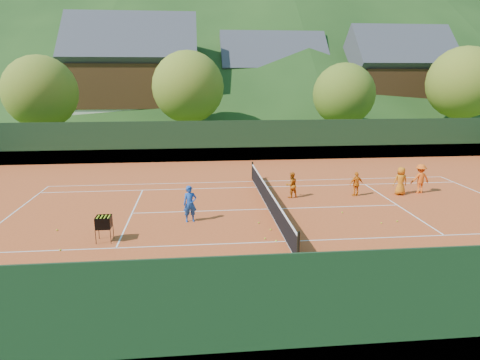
{
  "coord_description": "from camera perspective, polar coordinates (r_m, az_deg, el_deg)",
  "views": [
    {
      "loc": [
        -3.33,
        -19.22,
        6.23
      ],
      "look_at": [
        -1.38,
        0.0,
        1.48
      ],
      "focal_mm": 32.0,
      "sensor_mm": 36.0,
      "label": 1
    }
  ],
  "objects": [
    {
      "name": "tennis_ball_5",
      "position": [
        19.41,
        18.32,
        -5.47
      ],
      "size": [
        0.07,
        0.07,
        0.07
      ],
      "primitive_type": "sphere",
      "color": "#BBE125",
      "rests_on": "clay_court"
    },
    {
      "name": "tennis_ball_4",
      "position": [
        17.74,
        4.12,
        -6.6
      ],
      "size": [
        0.07,
        0.07,
        0.07
      ],
      "primitive_type": "sphere",
      "color": "#BBE125",
      "rests_on": "clay_court"
    },
    {
      "name": "chalet_left",
      "position": [
        49.68,
        -13.87,
        12.74
      ],
      "size": [
        13.8,
        9.93,
        12.92
      ],
      "color": "beige",
      "rests_on": "ground"
    },
    {
      "name": "ball_hopper",
      "position": [
        17.15,
        -17.71,
        -5.45
      ],
      "size": [
        0.57,
        0.57,
        1.0
      ],
      "color": "black",
      "rests_on": "clay_court"
    },
    {
      "name": "ground",
      "position": [
        20.48,
        3.84,
        -3.94
      ],
      "size": [
        400.0,
        400.0,
        0.0
      ],
      "primitive_type": "plane",
      "color": "#2F5019",
      "rests_on": "ground"
    },
    {
      "name": "tree_d",
      "position": [
        46.7,
        27.64,
        11.4
      ],
      "size": [
        6.8,
        6.8,
        8.93
      ],
      "color": "#3D2618",
      "rests_on": "ground"
    },
    {
      "name": "tennis_ball_6",
      "position": [
        16.62,
        4.84,
        -8.05
      ],
      "size": [
        0.07,
        0.07,
        0.07
      ],
      "primitive_type": "sphere",
      "color": "#BBE125",
      "rests_on": "clay_court"
    },
    {
      "name": "tennis_ball_14",
      "position": [
        14.16,
        -8.33,
        -12.2
      ],
      "size": [
        0.07,
        0.07,
        0.07
      ],
      "primitive_type": "sphere",
      "color": "#BBE125",
      "rests_on": "clay_court"
    },
    {
      "name": "tennis_ball_13",
      "position": [
        15.26,
        27.13,
        -11.68
      ],
      "size": [
        0.07,
        0.07,
        0.07
      ],
      "primitive_type": "sphere",
      "color": "#BBE125",
      "rests_on": "clay_court"
    },
    {
      "name": "chalet_right",
      "position": [
        54.48,
        20.0,
        11.97
      ],
      "size": [
        11.5,
        8.82,
        11.91
      ],
      "color": "beige",
      "rests_on": "ground"
    },
    {
      "name": "tennis_ball_1",
      "position": [
        15.12,
        -18.93,
        -11.08
      ],
      "size": [
        0.07,
        0.07,
        0.07
      ],
      "primitive_type": "sphere",
      "color": "#BBE125",
      "rests_on": "clay_court"
    },
    {
      "name": "court_lines",
      "position": [
        20.47,
        3.84,
        -3.87
      ],
      "size": [
        23.83,
        11.03,
        0.0
      ],
      "color": "white",
      "rests_on": "clay_court"
    },
    {
      "name": "coach",
      "position": [
        18.61,
        -6.69,
        -3.18
      ],
      "size": [
        0.63,
        0.47,
        1.6
      ],
      "primitive_type": "imported",
      "rotation": [
        0.0,
        0.0,
        0.15
      ],
      "color": "#1A48AA",
      "rests_on": "clay_court"
    },
    {
      "name": "tennis_ball_0",
      "position": [
        15.4,
        8.99,
        -10.0
      ],
      "size": [
        0.07,
        0.07,
        0.07
      ],
      "primitive_type": "sphere",
      "color": "#BBE125",
      "rests_on": "clay_court"
    },
    {
      "name": "tennis_ball_9",
      "position": [
        19.18,
        -23.22,
        -6.15
      ],
      "size": [
        0.07,
        0.07,
        0.07
      ],
      "primitive_type": "sphere",
      "color": "#BBE125",
      "rests_on": "clay_court"
    },
    {
      "name": "tennis_ball_7",
      "position": [
        15.35,
        -18.96,
        -10.71
      ],
      "size": [
        0.07,
        0.07,
        0.07
      ],
      "primitive_type": "sphere",
      "color": "#BBE125",
      "rests_on": "clay_court"
    },
    {
      "name": "tennis_ball_10",
      "position": [
        19.04,
        5.52,
        -5.18
      ],
      "size": [
        0.07,
        0.07,
        0.07
      ],
      "primitive_type": "sphere",
      "color": "#BBE125",
      "rests_on": "clay_court"
    },
    {
      "name": "tennis_ball_16",
      "position": [
        19.88,
        20.21,
        -5.18
      ],
      "size": [
        0.07,
        0.07,
        0.07
      ],
      "primitive_type": "sphere",
      "color": "#BBE125",
      "rests_on": "clay_court"
    },
    {
      "name": "tennis_ball_12",
      "position": [
        20.39,
        13.47,
        -4.22
      ],
      "size": [
        0.07,
        0.07,
        0.07
      ],
      "primitive_type": "sphere",
      "color": "#BBE125",
      "rests_on": "clay_court"
    },
    {
      "name": "tennis_ball_17",
      "position": [
        13.0,
        19.15,
        -15.38
      ],
      "size": [
        0.07,
        0.07,
        0.07
      ],
      "primitive_type": "sphere",
      "color": "#BBE125",
      "rests_on": "clay_court"
    },
    {
      "name": "tennis_ball_8",
      "position": [
        18.49,
        2.52,
        -5.71
      ],
      "size": [
        0.07,
        0.07,
        0.07
      ],
      "primitive_type": "sphere",
      "color": "#BBE125",
      "rests_on": "clay_court"
    },
    {
      "name": "chalet_mid",
      "position": [
        54.05,
        4.24,
        12.45
      ],
      "size": [
        12.65,
        8.82,
        11.45
      ],
      "color": "beige",
      "rests_on": "ground"
    },
    {
      "name": "tennis_ball_11",
      "position": [
        14.0,
        -19.4,
        -13.2
      ],
      "size": [
        0.07,
        0.07,
        0.07
      ],
      "primitive_type": "sphere",
      "color": "#BBE125",
      "rests_on": "clay_court"
    },
    {
      "name": "clay_court",
      "position": [
        20.47,
        3.84,
        -3.91
      ],
      "size": [
        40.0,
        24.0,
        0.02
      ],
      "primitive_type": "cube",
      "color": "#B8471D",
      "rests_on": "ground"
    },
    {
      "name": "tree_b",
      "position": [
        39.24,
        -6.94,
        12.19
      ],
      "size": [
        6.4,
        6.4,
        8.4
      ],
      "color": "#3F2719",
      "rests_on": "ground"
    },
    {
      "name": "tennis_ball_18",
      "position": [
        15.36,
        -13.57,
        -10.3
      ],
      "size": [
        0.07,
        0.07,
        0.07
      ],
      "primitive_type": "sphere",
      "color": "#BBE125",
      "rests_on": "clay_court"
    },
    {
      "name": "student_c",
      "position": [
        24.21,
        20.62,
        -0.12
      ],
      "size": [
        0.75,
        0.5,
        1.51
      ],
      "primitive_type": "imported",
      "rotation": [
        0.0,
        0.0,
        3.17
      ],
      "color": "orange",
      "rests_on": "clay_court"
    },
    {
      "name": "student_d",
      "position": [
        24.97,
        22.89,
        0.17
      ],
      "size": [
        1.06,
        0.66,
        1.59
      ],
      "primitive_type": "imported",
      "rotation": [
        0.0,
        0.0,
        3.21
      ],
      "color": "#F95F16",
      "rests_on": "clay_court"
    },
    {
      "name": "tree_a",
      "position": [
        39.34,
        -25.04,
        10.56
      ],
      "size": [
        6.0,
        6.0,
        7.88
      ],
      "color": "#3F2619",
      "rests_on": "ground"
    },
    {
      "name": "student_b",
      "position": [
        23.28,
        15.24,
        -0.51
      ],
      "size": [
        0.81,
        0.46,
        1.3
      ],
      "primitive_type": "imported",
      "rotation": [
        0.0,
        0.0,
        3.34
      ],
      "color": "orange",
      "rests_on": "clay_court"
    },
    {
      "name": "student_a",
      "position": [
        22.33,
        6.88,
        -0.66
      ],
      "size": [
        0.78,
        0.69,
        1.34
      ],
      "primitive_type": "imported",
      "rotation": [
        0.0,
        0.0,
        3.46
      ],
      "color": "#D06712",
      "rests_on": "clay_court"
    },
    {
      "name": "tree_c",
      "position": [
        40.51,
        13.67,
        11.04
      ],
      "size": [
        5.6,
        5.6,
        7.35
      ],
      "color": "#422A1A",
      "rests_on": "ground"
    },
    {
      "name": "tennis_ball_2",
      "position": [
        17.04,
        -22.84,
        -8.58
      ],
      "size": [
        0.07,
        0.07,
        0.07
      ],
      "primitive_type": "sphere",
      "color": "#BBE125",
      "rests_on": "clay_court"
    },
    {
      "name": "perimeter_fence",
      "position": [
        20.13,
        3.9,
        -0.49
      ],
      "size": [
        40.4,
        24.24,
        3.0
      ],
      "color": "black",
      "rests_on": "clay_court"
    },
    {
      "name": "tennis_ball_15",
      "position": [
        16.8,
        3.35,
        -7.78
      ],
      "size": [
        0.07,
        0.07,
        0.07
      ],
      "primitive_type": "sphere",
      "color": "#BBE125",
      "rests_on": "clay_court"
    },
    {
      "name": "tennis_net",
      "position": [
        20.33,
        3.86,
        -2.54
      ],
      "size": [
        0.1,
        12.07,
        1.1
      ],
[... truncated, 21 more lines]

